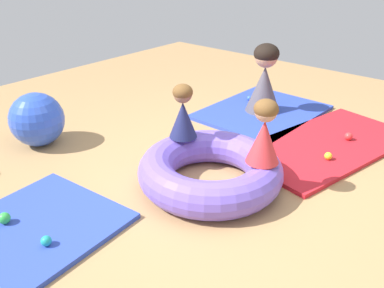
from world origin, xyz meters
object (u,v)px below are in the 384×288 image
at_px(play_ball_red, 349,136).
at_px(play_ball_pink, 268,95).
at_px(play_ball_yellow, 328,156).
at_px(inflatable_cushion, 210,170).
at_px(exercise_ball_large, 37,119).
at_px(child_in_red, 264,132).
at_px(child_in_navy, 183,112).
at_px(play_ball_blue, 250,98).
at_px(play_ball_green, 4,218).
at_px(adult_seated, 265,79).
at_px(play_ball_teal, 46,241).

height_order(play_ball_red, play_ball_pink, play_ball_red).
height_order(play_ball_yellow, play_ball_red, play_ball_red).
height_order(inflatable_cushion, exercise_ball_large, exercise_ball_large).
xyz_separation_m(inflatable_cushion, play_ball_pink, (2.16, 0.74, -0.08)).
height_order(play_ball_yellow, exercise_ball_large, exercise_ball_large).
height_order(child_in_red, child_in_navy, child_in_red).
bearing_deg(play_ball_blue, play_ball_yellow, -121.06).
distance_m(child_in_navy, play_ball_green, 1.63).
relative_size(adult_seated, exercise_ball_large, 1.49).
bearing_deg(child_in_red, play_ball_blue, 126.38).
relative_size(inflatable_cushion, child_in_navy, 2.49).
relative_size(inflatable_cushion, play_ball_blue, 18.44).
relative_size(child_in_navy, adult_seated, 0.60).
relative_size(play_ball_red, play_ball_teal, 1.09).
relative_size(child_in_red, play_ball_green, 6.07).
distance_m(inflatable_cushion, play_ball_green, 1.60).
xyz_separation_m(play_ball_green, exercise_ball_large, (0.92, 1.05, 0.19)).
bearing_deg(play_ball_green, play_ball_blue, 1.20).
bearing_deg(play_ball_blue, child_in_red, -144.55).
height_order(play_ball_green, play_ball_red, play_ball_green).
xyz_separation_m(child_in_red, exercise_ball_large, (-0.65, 2.20, -0.28)).
xyz_separation_m(play_ball_red, play_ball_teal, (-2.90, 0.90, -0.00)).
distance_m(child_in_red, exercise_ball_large, 2.31).
xyz_separation_m(play_ball_blue, play_ball_pink, (0.28, -0.10, -0.00)).
bearing_deg(inflatable_cushion, play_ball_teal, 166.38).
bearing_deg(play_ball_teal, play_ball_blue, 9.00).
relative_size(play_ball_yellow, exercise_ball_large, 0.13).
xyz_separation_m(play_ball_green, play_ball_red, (2.96, -1.34, -0.00)).
bearing_deg(child_in_red, play_ball_yellow, 77.15).
bearing_deg(play_ball_teal, adult_seated, 3.92).
bearing_deg(inflatable_cushion, play_ball_blue, 24.01).
distance_m(adult_seated, play_ball_green, 3.13).
relative_size(play_ball_green, play_ball_red, 1.08).
distance_m(play_ball_green, play_ball_pink, 3.57).
height_order(play_ball_green, play_ball_pink, play_ball_green).
relative_size(child_in_red, play_ball_blue, 7.92).
bearing_deg(adult_seated, play_ball_red, 106.01).
xyz_separation_m(adult_seated, play_ball_green, (-3.10, 0.23, -0.35)).
bearing_deg(inflatable_cushion, play_ball_pink, 18.82).
relative_size(child_in_navy, exercise_ball_large, 0.90).
relative_size(child_in_navy, play_ball_teal, 6.69).
distance_m(child_in_red, play_ball_teal, 1.74).
relative_size(play_ball_blue, exercise_ball_large, 0.12).
xyz_separation_m(play_ball_teal, exercise_ball_large, (0.86, 1.49, 0.19)).
bearing_deg(play_ball_yellow, play_ball_pink, 49.34).
height_order(inflatable_cushion, play_ball_red, inflatable_cushion).
relative_size(child_in_red, exercise_ball_large, 0.96).
bearing_deg(child_in_navy, play_ball_blue, -149.94).
relative_size(child_in_navy, play_ball_pink, 7.90).
relative_size(inflatable_cushion, play_ball_teal, 16.67).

